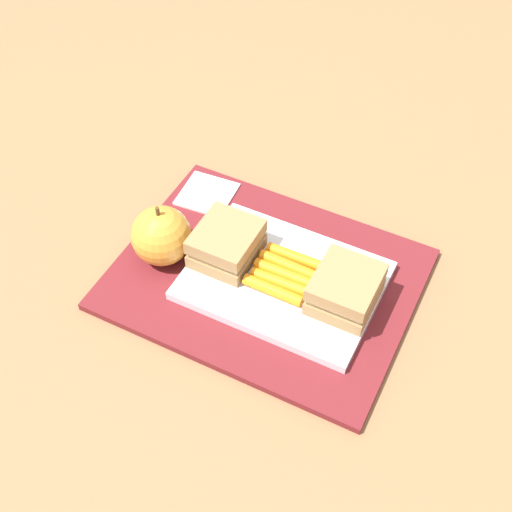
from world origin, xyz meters
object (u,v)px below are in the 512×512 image
sandwich_half_right (226,244)px  carrot_sticks_bundle (284,274)px  food_tray (283,281)px  paper_napkin (207,194)px  sandwich_half_left (345,289)px  apple (161,236)px

sandwich_half_right → carrot_sticks_bundle: bearing=-179.8°
food_tray → sandwich_half_right: (0.08, 0.00, 0.03)m
food_tray → paper_napkin: food_tray is taller
carrot_sticks_bundle → sandwich_half_left: bearing=179.8°
sandwich_half_right → paper_napkin: 0.13m
apple → sandwich_half_right: bearing=-160.0°
sandwich_half_right → apple: apple is taller
food_tray → apple: apple is taller
paper_napkin → food_tray: bearing=149.8°
food_tray → sandwich_half_left: size_ratio=2.88×
food_tray → carrot_sticks_bundle: (-0.00, -0.00, 0.01)m
carrot_sticks_bundle → sandwich_half_right: bearing=0.2°
sandwich_half_left → paper_napkin: bearing=-21.4°
carrot_sticks_bundle → paper_napkin: (0.16, -0.09, -0.02)m
carrot_sticks_bundle → paper_napkin: 0.19m
food_tray → paper_napkin: size_ratio=3.29×
sandwich_half_left → carrot_sticks_bundle: size_ratio=1.02×
food_tray → apple: (0.15, 0.03, 0.03)m
food_tray → paper_napkin: 0.19m
sandwich_half_right → paper_napkin: bearing=-48.7°
sandwich_half_right → food_tray: bearing=180.0°
paper_napkin → apple: bearing=93.0°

